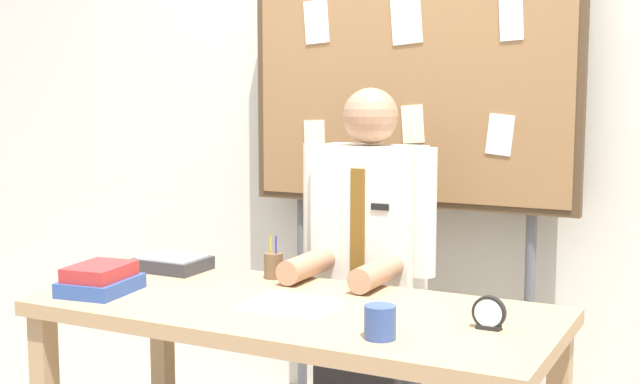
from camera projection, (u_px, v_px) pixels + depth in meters
name	position (u px, v px, depth m)	size (l,w,h in m)	color
back_wall	(425.00, 110.00, 3.76)	(6.40, 0.08, 2.70)	silver
desk	(295.00, 331.00, 2.78)	(1.70, 0.76, 0.75)	tan
person	(368.00, 287.00, 3.31)	(0.55, 0.56, 1.45)	#2D2D33
bulletin_board	(408.00, 81.00, 3.56)	(1.44, 0.09, 2.06)	#4C3823
book_stack	(100.00, 280.00, 2.92)	(0.24, 0.28, 0.10)	#2D4C99
open_notebook	(291.00, 304.00, 2.76)	(0.28, 0.23, 0.01)	white
desk_clock	(489.00, 314.00, 2.49)	(0.10, 0.04, 0.10)	black
coffee_mug	(380.00, 322.00, 2.39)	(0.09, 0.09, 0.10)	#334C8C
pen_holder	(273.00, 265.00, 3.15)	(0.07, 0.07, 0.16)	brown
paper_tray	(172.00, 263.00, 3.29)	(0.26, 0.20, 0.06)	#333338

